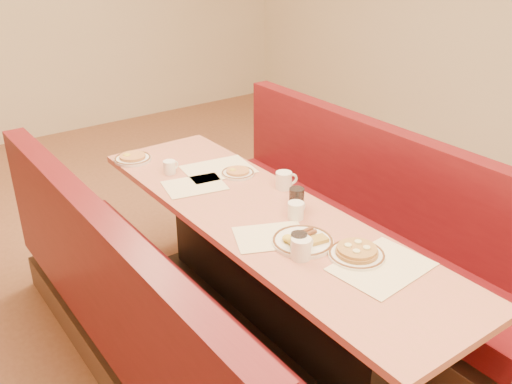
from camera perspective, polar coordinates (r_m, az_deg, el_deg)
ground at (r=3.41m, az=0.83°, el=-13.47°), size 8.00×8.00×0.00m
diner_table at (r=3.18m, az=0.88°, el=-8.25°), size 0.70×2.50×0.75m
booth_left at (r=2.90m, az=-11.11°, el=-13.11°), size 0.55×2.50×1.05m
booth_right at (r=3.61m, az=10.23°, el=-4.45°), size 0.55×2.50×1.05m
placemat_near_left at (r=2.78m, az=1.47°, el=-4.49°), size 0.42×0.38×0.00m
placemat_near_right at (r=2.62m, az=12.47°, el=-7.30°), size 0.45×0.36×0.00m
placemat_far_left at (r=3.32m, az=-6.18°, el=0.66°), size 0.39×0.32×0.00m
placemat_far_right at (r=3.52m, az=-3.80°, el=2.30°), size 0.45×0.37×0.00m
pancake_plate at (r=2.66m, az=10.03°, el=-6.02°), size 0.26×0.26×0.06m
eggs_plate at (r=2.73m, az=4.67°, el=-4.89°), size 0.29×0.29×0.06m
extra_plate_mid at (r=3.45m, az=-1.85°, el=1.97°), size 0.20×0.20×0.04m
extra_plate_far at (r=3.73m, az=-12.24°, el=3.34°), size 0.24×0.24×0.05m
coffee_mug_a at (r=2.94m, az=4.05°, el=-1.80°), size 0.12×0.08×0.09m
coffee_mug_b at (r=2.61m, az=4.57°, el=-5.56°), size 0.13×0.09×0.10m
coffee_mug_c at (r=3.26m, az=2.86°, el=1.22°), size 0.13×0.09×0.10m
coffee_mug_d at (r=3.49m, az=-8.61°, el=2.51°), size 0.11×0.07×0.08m
soda_tumbler_near at (r=2.64m, az=4.30°, el=-5.18°), size 0.08×0.08×0.11m
soda_tumbler_mid at (r=3.05m, az=4.08°, el=-0.60°), size 0.08×0.08×0.11m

